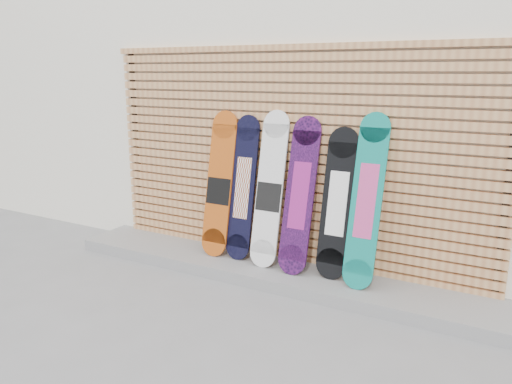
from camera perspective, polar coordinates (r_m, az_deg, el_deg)
ground at (r=4.54m, az=-0.31°, el=-13.04°), size 80.00×80.00×0.00m
building at (r=7.20m, az=17.32°, el=11.14°), size 12.00×5.00×3.60m
concrete_step at (r=5.13m, az=1.95°, el=-9.08°), size 4.60×0.70×0.12m
slat_wall at (r=5.06m, az=3.56°, el=4.15°), size 4.26×0.08×2.29m
snowboard_0 at (r=5.29m, az=-4.21°, el=0.81°), size 0.30×0.34×1.52m
snowboard_1 at (r=5.16m, az=-1.51°, el=0.46°), size 0.27×0.30×1.49m
snowboard_2 at (r=4.98m, az=1.56°, el=0.20°), size 0.28×0.36×1.55m
snowboard_3 at (r=4.83m, az=5.02°, el=-0.40°), size 0.29×0.39×1.51m
snowboard_4 at (r=4.75m, az=9.29°, el=-1.32°), size 0.30×0.31×1.42m
snowboard_5 at (r=4.60m, az=12.51°, el=-1.01°), size 0.28×0.41×1.57m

